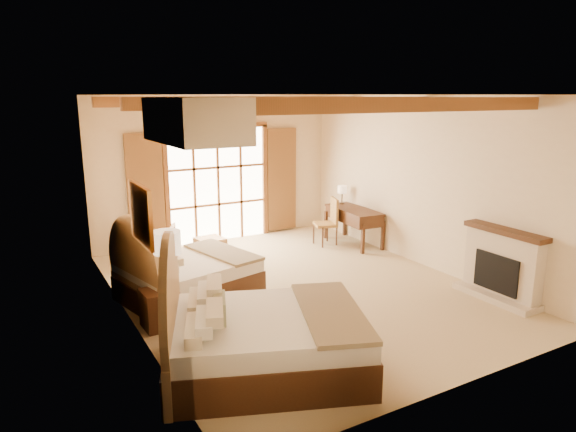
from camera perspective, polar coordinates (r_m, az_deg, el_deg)
floor at (r=8.80m, az=1.00°, el=-8.00°), size 7.00×7.00×0.00m
wall_back at (r=11.47m, az=-7.93°, el=5.16°), size 5.50×0.00×5.50m
wall_left at (r=7.38m, az=-17.67°, el=0.16°), size 0.00×7.00×7.00m
wall_right at (r=10.02m, az=14.73°, el=3.69°), size 0.00×7.00×7.00m
ceiling at (r=8.20m, az=1.09°, el=13.32°), size 7.00×7.00×0.00m
ceiling_beams at (r=8.21m, az=1.09°, el=12.48°), size 5.39×4.60×0.18m
french_doors at (r=11.47m, az=-7.77°, el=3.39°), size 3.95×0.08×2.60m
fireplace at (r=8.88m, az=22.62°, el=-5.38°), size 0.46×1.40×1.16m
painting at (r=6.64m, az=-15.98°, el=0.19°), size 0.06×0.95×0.75m
canopy_valance at (r=5.37m, az=-10.33°, el=10.46°), size 0.70×1.40×0.45m
bed_near at (r=6.11m, az=-3.89°, el=-13.37°), size 2.88×2.44×1.51m
bed_far at (r=8.44m, az=-11.87°, el=-6.39°), size 2.30×1.91×1.31m
nightstand at (r=7.53m, az=-14.08°, el=-9.94°), size 0.48×0.48×0.55m
floor_lamp at (r=6.46m, az=-13.25°, el=-3.70°), size 0.34×0.34×1.59m
armchair at (r=10.58m, az=-14.56°, el=-2.83°), size 0.98×0.99×0.67m
ottoman at (r=10.57m, az=-8.63°, el=-3.41°), size 0.58×0.58×0.37m
desk at (r=11.31m, az=7.27°, el=-1.01°), size 0.75×1.52×0.79m
desk_chair at (r=11.24m, az=4.26°, el=-1.57°), size 0.58×0.57×1.03m
desk_lamp at (r=11.66m, az=6.04°, el=2.89°), size 0.21×0.21×0.41m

